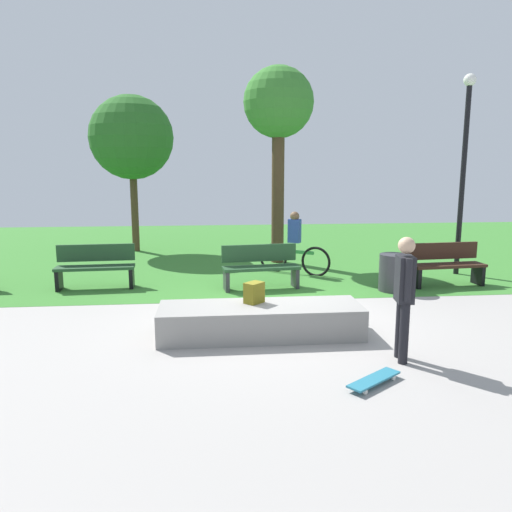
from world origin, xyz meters
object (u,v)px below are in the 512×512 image
object	(u,v)px
concrete_ledge	(260,320)
trash_bin	(394,273)
skater_performing_trick	(404,290)
tree_young_birch	(279,108)
lamp_post	(464,157)
park_bench_far_left	(96,265)
park_bench_far_right	(261,266)
skateboard_by_ledge	(374,380)
park_bench_near_path	(446,263)
tree_leaning_ash	(132,138)
cyclist_on_bicycle	(294,247)
backpack_on_ledge	(254,293)

from	to	relation	value
concrete_ledge	trash_bin	distance (m)	3.90
skater_performing_trick	tree_young_birch	bearing A→B (deg)	95.40
lamp_post	skater_performing_trick	bearing A→B (deg)	-123.80
park_bench_far_left	park_bench_far_right	size ratio (longest dim) A/B	0.99
skateboard_by_ledge	trash_bin	world-z (taller)	trash_bin
park_bench_far_left	park_bench_near_path	bearing A→B (deg)	-3.68
skater_performing_trick	trash_bin	world-z (taller)	skater_performing_trick
skateboard_by_ledge	trash_bin	xyz separation A→B (m)	(1.88, 4.31, 0.32)
park_bench_near_path	trash_bin	distance (m)	1.35
trash_bin	park_bench_near_path	bearing A→B (deg)	15.86
tree_leaning_ash	cyclist_on_bicycle	xyz separation A→B (m)	(4.25, -3.70, -2.74)
park_bench_near_path	cyclist_on_bicycle	bearing A→B (deg)	153.49
skateboard_by_ledge	lamp_post	xyz separation A→B (m)	(3.99, 5.77, 2.69)
park_bench_far_right	cyclist_on_bicycle	world-z (taller)	cyclist_on_bicycle
concrete_ledge	backpack_on_ledge	distance (m)	0.43
skateboard_by_ledge	trash_bin	distance (m)	4.71
concrete_ledge	lamp_post	xyz separation A→B (m)	(5.13, 3.93, 2.52)
skater_performing_trick	skateboard_by_ledge	distance (m)	1.28
park_bench_far_left	tree_young_birch	xyz separation A→B (m)	(4.21, 2.52, 3.53)
tree_young_birch	tree_leaning_ash	size ratio (longest dim) A/B	1.10
park_bench_far_left	tree_young_birch	world-z (taller)	tree_young_birch
park_bench_near_path	tree_leaning_ash	size ratio (longest dim) A/B	0.35
lamp_post	tree_young_birch	bearing A→B (deg)	154.71
tree_leaning_ash	trash_bin	world-z (taller)	tree_leaning_ash
concrete_ledge	cyclist_on_bicycle	world-z (taller)	cyclist_on_bicycle
concrete_ledge	cyclist_on_bicycle	bearing A→B (deg)	73.75
park_bench_near_path	backpack_on_ledge	bearing A→B (deg)	-148.51
skateboard_by_ledge	park_bench_far_left	world-z (taller)	park_bench_far_left
park_bench_far_left	park_bench_far_right	world-z (taller)	same
concrete_ledge	skater_performing_trick	distance (m)	2.20
lamp_post	park_bench_near_path	bearing A→B (deg)	-126.97
park_bench_near_path	park_bench_far_left	bearing A→B (deg)	176.32
backpack_on_ledge	skateboard_by_ledge	xyz separation A→B (m)	(1.22, -1.99, -0.56)
cyclist_on_bicycle	skateboard_by_ledge	bearing A→B (deg)	-91.25
tree_leaning_ash	park_bench_far_right	bearing A→B (deg)	-57.14
park_bench_far_left	trash_bin	bearing A→B (deg)	-7.85
concrete_ledge	lamp_post	distance (m)	6.94
concrete_ledge	tree_leaning_ash	xyz separation A→B (m)	(-2.98, 8.06, 3.14)
skateboard_by_ledge	trash_bin	size ratio (longest dim) A/B	1.00
backpack_on_ledge	lamp_post	distance (m)	6.78
backpack_on_ledge	park_bench_near_path	bearing A→B (deg)	-12.97
park_bench_near_path	park_bench_far_left	world-z (taller)	same
park_bench_near_path	trash_bin	world-z (taller)	park_bench_near_path
backpack_on_ledge	park_bench_near_path	world-z (taller)	park_bench_near_path
backpack_on_ledge	lamp_post	world-z (taller)	lamp_post
concrete_ledge	park_bench_far_right	world-z (taller)	park_bench_far_right
skateboard_by_ledge	tree_young_birch	world-z (taller)	tree_young_birch
park_bench_far_left	park_bench_far_right	bearing A→B (deg)	-5.97
backpack_on_ledge	park_bench_far_left	bearing A→B (deg)	89.47
tree_leaning_ash	cyclist_on_bicycle	distance (m)	6.27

